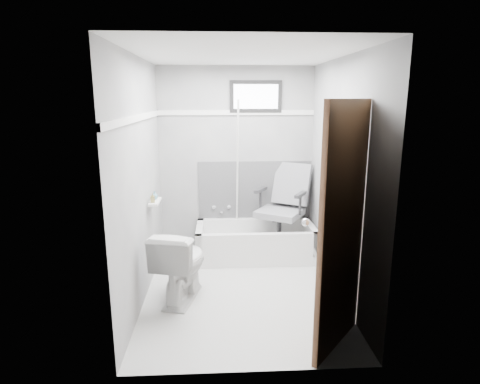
{
  "coord_description": "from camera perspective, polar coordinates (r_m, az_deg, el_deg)",
  "views": [
    {
      "loc": [
        -0.23,
        -3.91,
        2.01
      ],
      "look_at": [
        0.0,
        0.35,
        1.0
      ],
      "focal_mm": 30.0,
      "sensor_mm": 36.0,
      "label": 1
    }
  ],
  "objects": [
    {
      "name": "shelf",
      "position": [
        4.47,
        -12.0,
        -1.35
      ],
      "size": [
        0.1,
        0.32,
        0.02
      ],
      "primitive_type": "cube",
      "color": "white",
      "rests_on": "wall_left"
    },
    {
      "name": "wall_left",
      "position": [
        4.07,
        -13.95,
        1.44
      ],
      "size": [
        0.02,
        2.6,
        2.4
      ],
      "primitive_type": "cube",
      "color": "gray",
      "rests_on": "floor"
    },
    {
      "name": "trim_left",
      "position": [
        3.99,
        -14.26,
        10.2
      ],
      "size": [
        0.02,
        2.6,
        0.06
      ],
      "primitive_type": "cube",
      "color": "white",
      "rests_on": "wall_left"
    },
    {
      "name": "wall_back",
      "position": [
        5.28,
        -0.55,
        4.48
      ],
      "size": [
        2.0,
        0.02,
        2.4
      ],
      "primitive_type": "cube",
      "color": "gray",
      "rests_on": "floor"
    },
    {
      "name": "toilet",
      "position": [
        4.14,
        -8.38,
        -10.12
      ],
      "size": [
        0.6,
        0.84,
        0.75
      ],
      "primitive_type": "imported",
      "rotation": [
        0.0,
        0.0,
        2.89
      ],
      "color": "silver",
      "rests_on": "floor"
    },
    {
      "name": "soap_bottle_b",
      "position": [
        4.51,
        -12.05,
        -0.43
      ],
      "size": [
        0.1,
        0.1,
        0.09
      ],
      "primitive_type": "imported",
      "rotation": [
        0.0,
        0.0,
        0.76
      ],
      "color": "teal",
      "rests_on": "shelf"
    },
    {
      "name": "backerboard",
      "position": [
        5.36,
        2.13,
        0.26
      ],
      "size": [
        1.5,
        0.02,
        0.78
      ],
      "primitive_type": "cube",
      "color": "#4C4C4F",
      "rests_on": "wall_back"
    },
    {
      "name": "floor",
      "position": [
        4.4,
        0.25,
        -13.85
      ],
      "size": [
        2.6,
        2.6,
        0.0
      ],
      "primitive_type": "plane",
      "color": "white",
      "rests_on": "ground"
    },
    {
      "name": "door",
      "position": [
        3.06,
        20.5,
        -6.78
      ],
      "size": [
        0.78,
        0.78,
        2.0
      ],
      "primitive_type": null,
      "color": "#52301E",
      "rests_on": "floor"
    },
    {
      "name": "trim_back",
      "position": [
        5.21,
        -0.56,
        11.22
      ],
      "size": [
        2.0,
        0.02,
        0.06
      ],
      "primitive_type": "cube",
      "color": "white",
      "rests_on": "wall_back"
    },
    {
      "name": "faucet",
      "position": [
        5.38,
        -2.65,
        -2.44
      ],
      "size": [
        0.26,
        0.1,
        0.16
      ],
      "primitive_type": null,
      "color": "silver",
      "rests_on": "wall_back"
    },
    {
      "name": "pole",
      "position": [
        5.07,
        -0.37,
        2.39
      ],
      "size": [
        0.02,
        0.55,
        1.88
      ],
      "primitive_type": "cylinder",
      "rotation": [
        0.27,
        0.0,
        0.0
      ],
      "color": "silver",
      "rests_on": "bathtub"
    },
    {
      "name": "soap_bottle_a",
      "position": [
        4.38,
        -12.33,
        -0.79
      ],
      "size": [
        0.05,
        0.05,
        0.1
      ],
      "primitive_type": "imported",
      "rotation": [
        0.0,
        0.0,
        0.18
      ],
      "color": "olive",
      "rests_on": "shelf"
    },
    {
      "name": "ceiling",
      "position": [
        3.94,
        0.29,
        19.01
      ],
      "size": [
        2.6,
        2.6,
        0.0
      ],
      "primitive_type": "plane",
      "rotation": [
        3.14,
        0.0,
        0.0
      ],
      "color": "silver",
      "rests_on": "floor"
    },
    {
      "name": "window",
      "position": [
        5.22,
        2.26,
        13.41
      ],
      "size": [
        0.66,
        0.04,
        0.4
      ],
      "primitive_type": null,
      "color": "black",
      "rests_on": "wall_back"
    },
    {
      "name": "office_chair",
      "position": [
        5.12,
        5.67,
        -2.09
      ],
      "size": [
        0.85,
        0.85,
        1.07
      ],
      "primitive_type": null,
      "rotation": [
        0.0,
        0.0,
        -0.55
      ],
      "color": "slate",
      "rests_on": "bathtub"
    },
    {
      "name": "wall_right",
      "position": [
        4.18,
        14.1,
        1.74
      ],
      "size": [
        0.02,
        2.6,
        2.4
      ],
      "primitive_type": "cube",
      "color": "gray",
      "rests_on": "floor"
    },
    {
      "name": "wall_front",
      "position": [
        2.74,
        1.84,
        -3.84
      ],
      "size": [
        2.0,
        0.02,
        2.4
      ],
      "primitive_type": "cube",
      "color": "gray",
      "rests_on": "floor"
    },
    {
      "name": "bathtub",
      "position": [
        5.18,
        2.21,
        -7.02
      ],
      "size": [
        1.5,
        0.7,
        0.42
      ],
      "primitive_type": null,
      "color": "white",
      "rests_on": "floor"
    }
  ]
}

